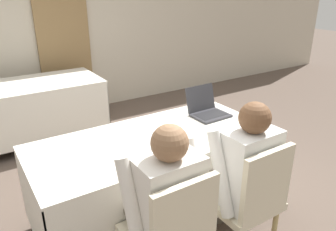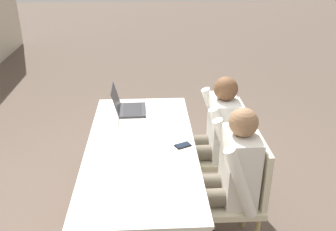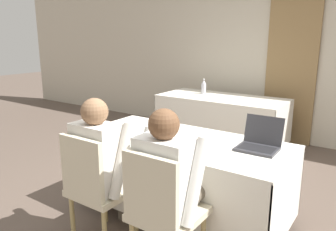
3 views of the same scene
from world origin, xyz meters
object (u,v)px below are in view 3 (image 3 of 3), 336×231
Objects in this scene: chair_near_right at (162,209)px; laptop at (259,143)px; person_checkered_shirt at (105,161)px; chair_near_left at (96,185)px; cell_phone at (157,148)px; water_bottle at (204,87)px; person_white_shirt at (171,180)px.

laptop is at bearing -111.00° from chair_near_right.
person_checkered_shirt is at bearing -142.62° from laptop.
laptop reaches higher than chair_near_right.
chair_near_left is (-0.94, -0.85, -0.28)m from laptop.
chair_near_right reaches higher than cell_phone.
water_bottle reaches higher than chair_near_left.
cell_phone is at bearing -133.17° from person_checkered_shirt.
person_white_shirt is at bearing -65.40° from water_bottle.
person_checkered_shirt is (-0.28, -0.30, -0.08)m from cell_phone.
water_bottle is (-0.93, 2.46, 0.10)m from cell_phone.
chair_near_right is (-0.33, -0.85, -0.28)m from laptop.
chair_near_right is at bearing -112.14° from laptop.
chair_near_right is 0.78× the size of person_checkered_shirt.
person_checkered_shirt is 0.61m from person_white_shirt.
chair_near_left is (-0.28, -0.40, -0.24)m from cell_phone.
person_white_shirt is at bearing -90.00° from chair_near_right.
water_bottle is 0.25× the size of chair_near_right.
water_bottle is at bearing -65.40° from person_white_shirt.
cell_phone is (-0.66, -0.45, -0.04)m from laptop.
cell_phone is 0.61× the size of water_bottle.
laptop is 0.35× the size of chair_near_left.
laptop is 0.83m from person_white_shirt.
person_checkered_shirt is (-0.94, -0.75, -0.12)m from laptop.
chair_near_right is at bearing 170.50° from person_checkered_shirt.
person_checkered_shirt is at bearing -159.26° from cell_phone.
chair_near_right is (0.33, -0.40, -0.24)m from cell_phone.
chair_near_left is at bearing 90.00° from person_checkered_shirt.
person_checkered_shirt reaches higher than chair_near_left.
cell_phone is 2.63m from water_bottle.
person_checkered_shirt reaches higher than water_bottle.
person_white_shirt is at bearing -114.72° from laptop.
cell_phone is 0.45m from person_white_shirt.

